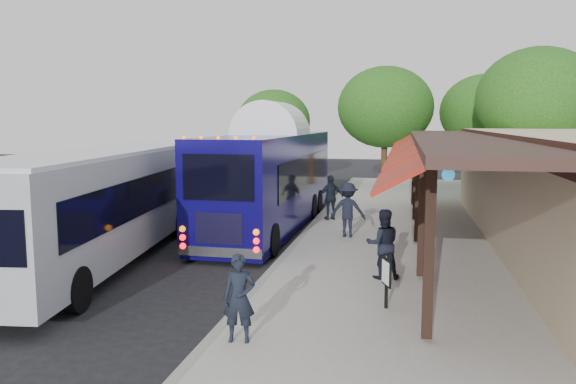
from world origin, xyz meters
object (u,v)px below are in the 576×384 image
Objects in this scene: ped_d at (348,210)px; sign_board at (386,275)px; ped_b at (383,244)px; city_bus at (100,201)px; ped_c at (331,198)px; ped_a at (239,298)px; coach_bus at (271,174)px.

ped_d reaches higher than sign_board.
sign_board is at bearing 101.06° from ped_d.
ped_d reaches higher than ped_b.
ped_c is (5.52, 7.29, -0.72)m from city_bus.
ped_a is 12.34m from ped_c.
coach_bus is at bearing -67.93° from ped_b.
ped_c is at bearing -73.60° from ped_d.
city_bus reaches higher than ped_c.
ped_a is at bearing -158.55° from sign_board.
ped_c is at bearing 81.97° from sign_board.
ped_d is at bearing 76.58° from ped_c.
ped_c is (2.05, 1.32, -0.98)m from coach_bus.
ped_b is at bearing -55.53° from coach_bus.
ped_c is 10.35m from sign_board.
city_bus is 8.47m from sign_board.
ped_d is at bearing 80.32° from sign_board.
coach_bus is 6.91m from city_bus.
city_bus is at bearing 32.25° from ped_d.
sign_board is at bearing 34.10° from ped_a.
city_bus is at bearing -15.54° from ped_b.
ped_c reaches higher than sign_board.
ped_d is at bearing -86.01° from ped_b.
city_bus is 7.76m from ped_d.
ped_d reaches higher than ped_c.
ped_a is 0.86× the size of ped_d.
city_bus is 6.89× the size of ped_c.
ped_a is 3.33m from sign_board.
ped_c reaches higher than ped_b.
ped_b is at bearing 75.50° from ped_c.
ped_b reaches higher than ped_a.
coach_bus is 3.60m from ped_d.
coach_bus is at bearing -30.98° from ped_d.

